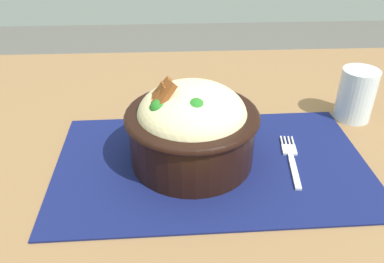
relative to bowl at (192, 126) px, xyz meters
name	(u,v)px	position (x,y,z in m)	size (l,w,h in m)	color
table	(215,193)	(0.04, -0.01, -0.12)	(1.18, 0.94, 0.70)	olive
placemat	(211,162)	(0.03, -0.01, -0.06)	(0.47, 0.28, 0.00)	#11194C
bowl	(192,126)	(0.00, 0.00, 0.00)	(0.19, 0.19, 0.14)	black
fork	(291,158)	(0.15, -0.01, -0.06)	(0.03, 0.13, 0.00)	silver
drinking_glass	(355,97)	(0.29, 0.12, -0.02)	(0.06, 0.06, 0.09)	silver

